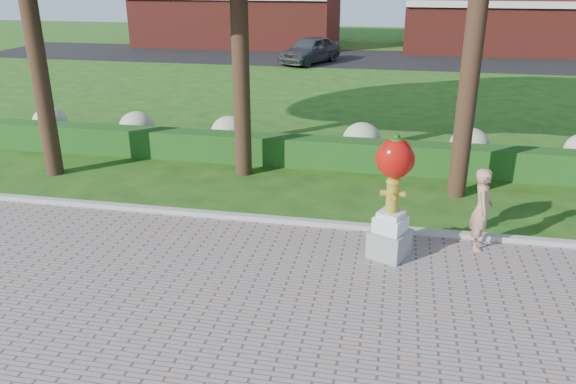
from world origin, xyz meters
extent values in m
plane|color=#1B4812|center=(0.00, 0.00, 0.00)|extent=(100.00, 100.00, 0.00)
cube|color=#ADADA5|center=(0.00, 3.00, 0.07)|extent=(40.00, 0.18, 0.15)
cube|color=#164513|center=(0.00, 7.00, 0.40)|extent=(24.00, 0.70, 0.80)
ellipsoid|color=#AEB98D|center=(-9.00, 8.00, 0.55)|extent=(1.10, 1.10, 0.99)
ellipsoid|color=#AEB98D|center=(-6.00, 8.00, 0.55)|extent=(1.10, 1.10, 0.99)
ellipsoid|color=#AEB98D|center=(-3.00, 8.00, 0.55)|extent=(1.10, 1.10, 0.99)
ellipsoid|color=#AEB98D|center=(1.00, 8.00, 0.55)|extent=(1.10, 1.10, 0.99)
ellipsoid|color=#AEB98D|center=(4.00, 8.00, 0.55)|extent=(1.10, 1.10, 0.99)
cube|color=black|center=(0.00, 28.00, 0.01)|extent=(50.00, 8.00, 0.02)
cube|color=maroon|center=(8.00, 34.00, 3.20)|extent=(12.00, 8.00, 6.40)
cylinder|color=black|center=(-7.00, 5.00, 3.36)|extent=(0.44, 0.44, 6.72)
cylinder|color=black|center=(-2.00, 6.00, 3.08)|extent=(0.44, 0.44, 6.16)
cylinder|color=black|center=(3.50, 5.50, 3.64)|extent=(0.44, 0.44, 7.28)
cube|color=gray|center=(1.98, 1.92, 0.30)|extent=(0.86, 0.86, 0.52)
cube|color=silver|center=(1.98, 1.92, 0.71)|extent=(0.69, 0.69, 0.29)
cube|color=silver|center=(1.98, 1.92, 0.91)|extent=(0.55, 0.55, 0.10)
cylinder|color=olive|center=(1.98, 1.92, 1.25)|extent=(0.23, 0.23, 0.58)
ellipsoid|color=olive|center=(1.98, 1.92, 1.54)|extent=(0.27, 0.27, 0.19)
cylinder|color=olive|center=(1.81, 1.92, 1.31)|extent=(0.13, 0.11, 0.11)
cylinder|color=olive|center=(2.15, 1.92, 1.31)|extent=(0.13, 0.11, 0.11)
cylinder|color=olive|center=(1.98, 1.76, 1.31)|extent=(0.13, 0.13, 0.13)
cylinder|color=olive|center=(1.98, 1.92, 1.63)|extent=(0.08, 0.08, 0.05)
ellipsoid|color=#A80E08|center=(1.98, 1.92, 1.99)|extent=(0.65, 0.59, 0.76)
ellipsoid|color=#A80E08|center=(1.79, 1.92, 1.97)|extent=(0.32, 0.32, 0.48)
ellipsoid|color=#A80E08|center=(2.17, 1.92, 1.97)|extent=(0.32, 0.32, 0.48)
cylinder|color=#1B5413|center=(1.98, 1.92, 2.37)|extent=(0.10, 0.10, 0.13)
ellipsoid|color=#1B5413|center=(1.98, 1.92, 2.34)|extent=(0.25, 0.25, 0.08)
imported|color=tan|center=(3.68, 2.60, 0.86)|extent=(0.44, 0.62, 1.63)
imported|color=#3A3C40|center=(-3.35, 25.47, 0.80)|extent=(3.57, 4.90, 1.55)
camera|label=1|loc=(1.96, -7.79, 5.10)|focal=35.00mm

